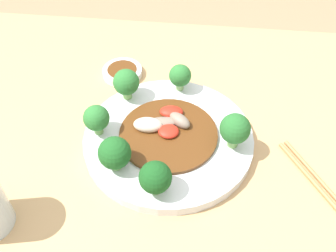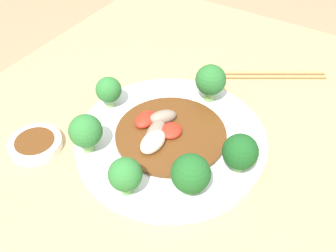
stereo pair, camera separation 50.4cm
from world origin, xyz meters
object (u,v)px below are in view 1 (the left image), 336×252
at_px(broccoli_northwest, 126,83).
at_px(stirfry_center, 166,128).
at_px(broccoli_west, 96,118).
at_px(broccoli_north, 180,76).
at_px(broccoli_south, 155,178).
at_px(plate, 168,137).
at_px(sauce_dish, 122,72).
at_px(broccoli_east, 235,129).
at_px(chopsticks, 322,187).
at_px(broccoli_southwest, 115,153).

relative_size(broccoli_northwest, stirfry_center, 0.36).
bearing_deg(stirfry_center, broccoli_west, -172.57).
relative_size(broccoli_north, broccoli_south, 0.92).
xyz_separation_m(plate, sauce_dish, (-0.12, 0.18, -0.00)).
bearing_deg(sauce_dish, stirfry_center, -56.01).
relative_size(broccoli_west, broccoli_northwest, 0.94).
xyz_separation_m(broccoli_east, stirfry_center, (-0.12, 0.02, -0.03)).
xyz_separation_m(broccoli_west, stirfry_center, (0.12, 0.02, -0.03)).
bearing_deg(broccoli_south, chopsticks, 9.86).
height_order(plate, chopsticks, plate).
distance_m(broccoli_east, chopsticks, 0.17).
distance_m(plate, broccoli_north, 0.13).
relative_size(broccoli_south, sauce_dish, 0.73).
height_order(broccoli_east, chopsticks, broccoli_east).
relative_size(broccoli_south, broccoli_west, 1.03).
relative_size(broccoli_southwest, stirfry_center, 0.36).
distance_m(chopsticks, sauce_dish, 0.46).
relative_size(plate, broccoli_southwest, 4.84).
xyz_separation_m(broccoli_west, chopsticks, (0.39, -0.07, -0.05)).
bearing_deg(stirfry_center, broccoli_north, 83.31).
bearing_deg(chopsticks, plate, 163.98).
bearing_deg(chopsticks, sauce_dish, 146.65).
height_order(broccoli_north, stirfry_center, broccoli_north).
xyz_separation_m(broccoli_north, broccoli_northwest, (-0.10, -0.04, 0.00)).
bearing_deg(plate, broccoli_west, -175.34).
distance_m(broccoli_southwest, sauce_dish, 0.27).
distance_m(broccoli_south, broccoli_west, 0.17).
bearing_deg(broccoli_west, chopsticks, -9.60).
relative_size(broccoli_north, broccoli_southwest, 0.89).
xyz_separation_m(plate, chopsticks, (0.27, -0.08, -0.01)).
bearing_deg(sauce_dish, broccoli_northwest, -72.03).
relative_size(broccoli_south, broccoli_southwest, 0.97).
height_order(broccoli_south, broccoli_southwest, broccoli_southwest).
xyz_separation_m(plate, broccoli_southwest, (-0.08, -0.08, 0.05)).
bearing_deg(broccoli_east, stirfry_center, 170.68).
bearing_deg(broccoli_west, broccoli_south, -43.53).
height_order(broccoli_south, sauce_dish, broccoli_south).
bearing_deg(broccoli_north, plate, -94.73).
distance_m(broccoli_south, broccoli_northwest, 0.23).
distance_m(broccoli_west, chopsticks, 0.40).
height_order(broccoli_north, broccoli_northwest, broccoli_northwest).
relative_size(broccoli_south, stirfry_center, 0.35).
distance_m(broccoli_west, sauce_dish, 0.19).
height_order(broccoli_north, broccoli_east, broccoli_east).
bearing_deg(broccoli_northwest, sauce_dish, 107.97).
xyz_separation_m(broccoli_south, chopsticks, (0.27, 0.05, -0.05)).
relative_size(broccoli_north, sauce_dish, 0.67).
distance_m(broccoli_east, broccoli_south, 0.16).
bearing_deg(broccoli_southwest, sauce_dish, 99.04).
bearing_deg(broccoli_southwest, broccoli_northwest, 94.17).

